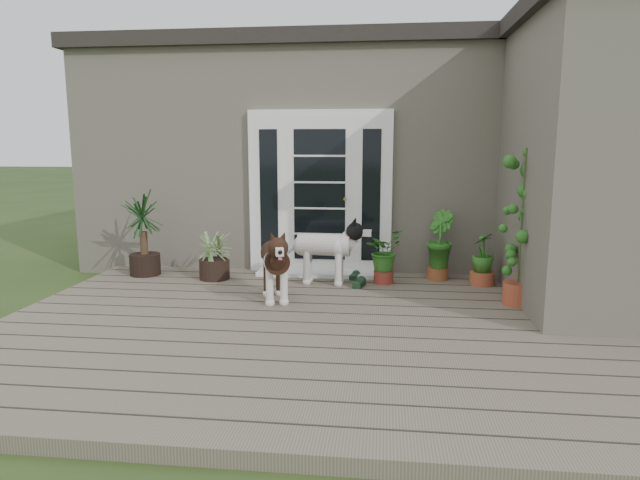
# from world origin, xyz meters

# --- Properties ---
(deck) EXTENTS (6.20, 4.60, 0.12)m
(deck) POSITION_xyz_m (0.00, 0.40, 0.06)
(deck) COLOR #6B5B4C
(deck) RESTS_ON ground
(house_main) EXTENTS (7.40, 4.00, 3.10)m
(house_main) POSITION_xyz_m (0.00, 4.65, 1.55)
(house_main) COLOR #665E54
(house_main) RESTS_ON ground
(roof_main) EXTENTS (7.60, 4.20, 0.20)m
(roof_main) POSITION_xyz_m (0.00, 4.65, 3.20)
(roof_main) COLOR #2D2826
(roof_main) RESTS_ON house_main
(house_wing) EXTENTS (1.60, 2.40, 3.10)m
(house_wing) POSITION_xyz_m (2.90, 1.50, 1.55)
(house_wing) COLOR #665E54
(house_wing) RESTS_ON ground
(roof_wing) EXTENTS (1.80, 2.60, 0.20)m
(roof_wing) POSITION_xyz_m (2.90, 1.50, 3.20)
(roof_wing) COLOR #2D2826
(roof_wing) RESTS_ON house_wing
(door_unit) EXTENTS (1.90, 0.14, 2.15)m
(door_unit) POSITION_xyz_m (-0.20, 2.60, 1.19)
(door_unit) COLOR white
(door_unit) RESTS_ON deck
(door_step) EXTENTS (1.60, 0.40, 0.05)m
(door_step) POSITION_xyz_m (-0.20, 2.40, 0.14)
(door_step) COLOR white
(door_step) RESTS_ON deck
(brindle_dog) EXTENTS (0.60, 0.92, 0.71)m
(brindle_dog) POSITION_xyz_m (-0.53, 1.13, 0.48)
(brindle_dog) COLOR #341D13
(brindle_dog) RESTS_ON deck
(white_dog) EXTENTS (0.88, 0.42, 0.72)m
(white_dog) POSITION_xyz_m (-0.07, 1.93, 0.48)
(white_dog) COLOR white
(white_dog) RESTS_ON deck
(spider_plant) EXTENTS (0.80, 0.80, 0.68)m
(spider_plant) POSITION_xyz_m (-1.49, 2.02, 0.46)
(spider_plant) COLOR #8AAD6A
(spider_plant) RESTS_ON deck
(yucca) EXTENTS (0.90, 0.90, 1.09)m
(yucca) POSITION_xyz_m (-2.48, 2.15, 0.67)
(yucca) COLOR black
(yucca) RESTS_ON deck
(herb_a) EXTENTS (0.65, 0.65, 0.60)m
(herb_a) POSITION_xyz_m (0.66, 2.06, 0.42)
(herb_a) COLOR #1D651C
(herb_a) RESTS_ON deck
(herb_b) EXTENTS (0.52, 0.52, 0.66)m
(herb_b) POSITION_xyz_m (1.35, 2.34, 0.45)
(herb_b) COLOR #1C631E
(herb_b) RESTS_ON deck
(herb_c) EXTENTS (0.44, 0.44, 0.50)m
(herb_c) POSITION_xyz_m (1.86, 2.11, 0.37)
(herb_c) COLOR #17511B
(herb_c) RESTS_ON deck
(sapling) EXTENTS (0.56, 0.56, 1.73)m
(sapling) POSITION_xyz_m (2.10, 1.27, 0.98)
(sapling) COLOR #27621C
(sapling) RESTS_ON deck
(clog_left) EXTENTS (0.17, 0.28, 0.08)m
(clog_left) POSITION_xyz_m (0.29, 2.23, 0.16)
(clog_left) COLOR black
(clog_left) RESTS_ON deck
(clog_right) EXTENTS (0.21, 0.32, 0.09)m
(clog_right) POSITION_xyz_m (0.37, 1.84, 0.16)
(clog_right) COLOR black
(clog_right) RESTS_ON deck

